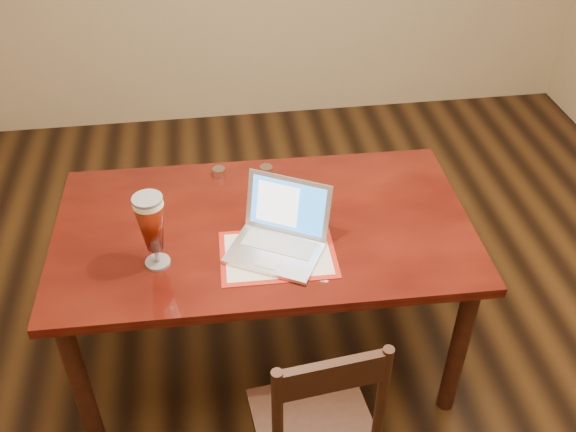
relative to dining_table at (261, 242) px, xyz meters
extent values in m
plane|color=black|center=(0.45, -0.04, -0.75)|extent=(5.00, 5.00, 0.00)
cube|color=#54130B|center=(0.01, 0.01, 0.07)|extent=(1.81, 1.05, 0.04)
cylinder|color=#37170D|center=(-0.80, -0.38, -0.35)|extent=(0.08, 0.08, 0.79)
cylinder|color=#37170D|center=(0.81, -0.42, -0.35)|extent=(0.08, 0.08, 0.79)
cylinder|color=#37170D|center=(-0.78, 0.44, -0.35)|extent=(0.08, 0.08, 0.79)
cylinder|color=#37170D|center=(0.83, 0.40, -0.35)|extent=(0.08, 0.08, 0.79)
cube|color=#B11B10|center=(0.05, -0.19, 0.09)|extent=(0.48, 0.35, 0.00)
cube|color=silver|center=(0.05, -0.19, 0.09)|extent=(0.43, 0.30, 0.00)
cube|color=silver|center=(0.03, -0.19, 0.10)|extent=(0.44, 0.39, 0.02)
cube|color=silver|center=(0.06, -0.15, 0.11)|extent=(0.31, 0.24, 0.00)
cube|color=silver|center=(0.00, -0.26, 0.11)|extent=(0.11, 0.10, 0.00)
cube|color=silver|center=(0.11, -0.06, 0.23)|extent=(0.35, 0.24, 0.24)
cube|color=blue|center=(0.11, -0.06, 0.23)|extent=(0.30, 0.20, 0.20)
cube|color=white|center=(0.07, -0.04, 0.23)|extent=(0.18, 0.13, 0.17)
cylinder|color=silver|center=(-0.43, -0.18, 0.10)|extent=(0.10, 0.10, 0.01)
cylinder|color=silver|center=(-0.43, -0.18, 0.14)|extent=(0.02, 0.02, 0.07)
cylinder|color=white|center=(-0.43, -0.18, 0.39)|extent=(0.12, 0.12, 0.02)
cylinder|color=silver|center=(-0.43, -0.18, 0.41)|extent=(0.12, 0.12, 0.01)
cylinder|color=silver|center=(-0.15, 0.41, 0.11)|extent=(0.06, 0.06, 0.04)
cylinder|color=silver|center=(0.07, 0.39, 0.11)|extent=(0.06, 0.06, 0.04)
cube|color=black|center=(0.11, -0.74, -0.30)|extent=(0.48, 0.46, 0.04)
cylinder|color=black|center=(0.27, -0.56, -0.53)|extent=(0.04, 0.04, 0.43)
cylinder|color=black|center=(-0.05, -0.93, 0.00)|extent=(0.04, 0.04, 0.56)
cylinder|color=black|center=(0.31, -0.89, 0.00)|extent=(0.04, 0.04, 0.56)
cube|color=black|center=(0.13, -0.91, 0.21)|extent=(0.36, 0.07, 0.13)
camera|label=1|loc=(-0.18, -2.12, 1.83)|focal=40.00mm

